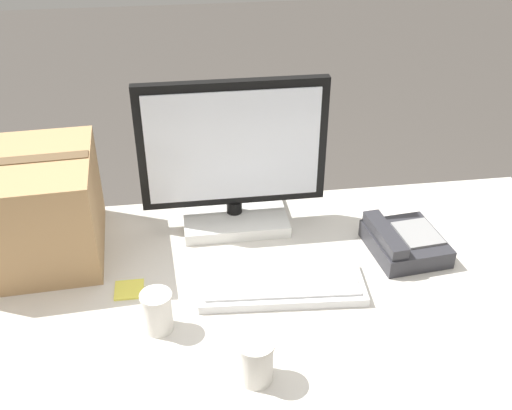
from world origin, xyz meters
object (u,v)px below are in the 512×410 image
Objects in this scene: monitor at (233,164)px; paper_cup_left at (157,312)px; paper_cup_right at (256,360)px; keyboard at (281,285)px; cardboard_box at (31,208)px; sticky_note_pad at (129,290)px; desk_phone at (403,242)px.

paper_cup_left is at bearing -117.88° from monitor.
monitor is 0.60m from paper_cup_right.
paper_cup_left is (-0.22, -0.41, -0.14)m from monitor.
keyboard is 4.17× the size of paper_cup_left.
cardboard_box is 0.34m from sticky_note_pad.
paper_cup_right is (-0.45, -0.38, 0.02)m from desk_phone.
monitor is 0.48m from paper_cup_left.
paper_cup_right is 0.73m from cardboard_box.
sticky_note_pad is (-0.29, -0.27, -0.18)m from monitor.
monitor is 7.24× the size of sticky_note_pad.
keyboard is at bearing -75.80° from monitor.
monitor is 5.08× the size of paper_cup_right.
keyboard is at bearing -21.84° from cardboard_box.
desk_phone is at bearing 4.96° from sticky_note_pad.
keyboard is at bearing 69.39° from paper_cup_right.
keyboard is (0.08, -0.32, -0.17)m from monitor.
keyboard is 0.31m from paper_cup_left.
paper_cup_right is (0.20, -0.17, 0.00)m from paper_cup_left.
sticky_note_pad is at bearing -137.22° from monitor.
desk_phone reaches higher than keyboard.
paper_cup_left is at bearing -157.94° from keyboard.
paper_cup_left is 0.17m from sticky_note_pad.
cardboard_box is (-0.51, 0.51, 0.09)m from paper_cup_right.
cardboard_box reaches higher than keyboard.
cardboard_box reaches higher than sticky_note_pad.
keyboard is 0.67m from cardboard_box.
desk_phone is 3.13× the size of sticky_note_pad.
paper_cup_right is at bearing -92.08° from monitor.
cardboard_box is (-0.53, -0.07, -0.05)m from monitor.
sticky_note_pad is (-0.37, 0.05, -0.01)m from keyboard.
desk_phone is at bearing 40.12° from paper_cup_right.
paper_cup_left is 0.47m from cardboard_box.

